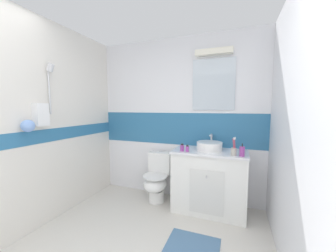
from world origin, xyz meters
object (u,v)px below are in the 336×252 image
object	(u,v)px
soap_dispenser	(242,151)
perfume_flask_small	(187,148)
toilet	(157,178)
lotion_bottle_short	(182,148)
sink_basin	(209,146)
toothbrush_cup	(234,151)

from	to	relation	value
soap_dispenser	perfume_flask_small	world-z (taller)	soap_dispenser
toilet	lotion_bottle_short	size ratio (longest dim) A/B	7.42
soap_dispenser	lotion_bottle_short	distance (m)	0.75
sink_basin	soap_dispenser	world-z (taller)	sink_basin
toilet	perfume_flask_small	xyz separation A→B (m)	(0.52, -0.18, 0.54)
toilet	perfume_flask_small	distance (m)	0.77
perfume_flask_small	sink_basin	bearing A→B (deg)	36.56
sink_basin	toothbrush_cup	xyz separation A→B (m)	(0.32, -0.20, -0.00)
soap_dispenser	sink_basin	bearing A→B (deg)	154.02
toothbrush_cup	lotion_bottle_short	distance (m)	0.66
toilet	lotion_bottle_short	xyz separation A→B (m)	(0.44, -0.16, 0.55)
sink_basin	toilet	world-z (taller)	sink_basin
sink_basin	toothbrush_cup	bearing A→B (deg)	-31.77
toilet	soap_dispenser	size ratio (longest dim) A/B	4.70
toothbrush_cup	soap_dispenser	xyz separation A→B (m)	(0.09, -0.00, 0.00)
toothbrush_cup	soap_dispenser	distance (m)	0.09
sink_basin	soap_dispenser	xyz separation A→B (m)	(0.41, -0.20, -0.00)
toothbrush_cup	lotion_bottle_short	world-z (taller)	toothbrush_cup
perfume_flask_small	toothbrush_cup	bearing A→B (deg)	-0.26
toothbrush_cup	lotion_bottle_short	xyz separation A→B (m)	(-0.66, 0.02, -0.01)
sink_basin	lotion_bottle_short	world-z (taller)	sink_basin
toothbrush_cup	perfume_flask_small	size ratio (longest dim) A/B	2.53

